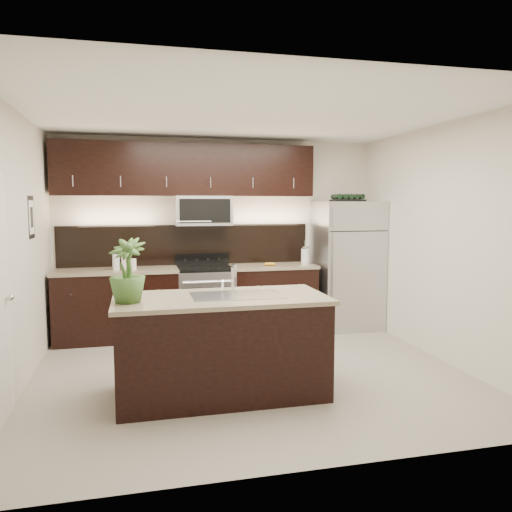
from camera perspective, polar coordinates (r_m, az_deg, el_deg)
The scene contains 12 objects.
ground at distance 5.46m, azimuth -0.68°, elevation -13.21°, with size 4.50×4.50×0.00m, color gray.
room_walls at distance 5.09m, azimuth -1.83°, elevation 4.87°, with size 4.52×4.02×2.71m.
counter_run at distance 6.88m, azimuth -7.53°, elevation -5.16°, with size 3.51×0.65×0.94m.
upper_fixtures at distance 6.91m, azimuth -7.63°, elevation 8.80°, with size 3.49×0.40×1.66m.
island at distance 4.76m, azimuth -3.99°, elevation -10.16°, with size 1.96×0.96×0.94m.
sink_faucet at distance 4.68m, azimuth -2.23°, elevation -4.33°, with size 0.84×0.50×0.28m.
refrigerator at distance 7.33m, azimuth 10.30°, elevation -1.02°, with size 0.88×0.79×1.83m, color #B2B2B7.
wine_rack at distance 7.28m, azimuth 10.44°, elevation 6.53°, with size 0.45×0.28×0.11m.
plant at distance 4.46m, azimuth -14.49°, elevation -1.61°, with size 0.31×0.31×0.56m, color #365B24.
canisters at distance 6.70m, azimuth -15.00°, elevation -0.77°, with size 0.30×0.13×0.20m.
french_press at distance 7.09m, azimuth 5.62°, elevation 0.05°, with size 0.12×0.12×0.33m.
bananas at distance 6.91m, azimuth 1.25°, elevation -0.91°, with size 0.16×0.12×0.05m, color #C0871B.
Camera 1 is at (-1.13, -5.03, 1.80)m, focal length 35.00 mm.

